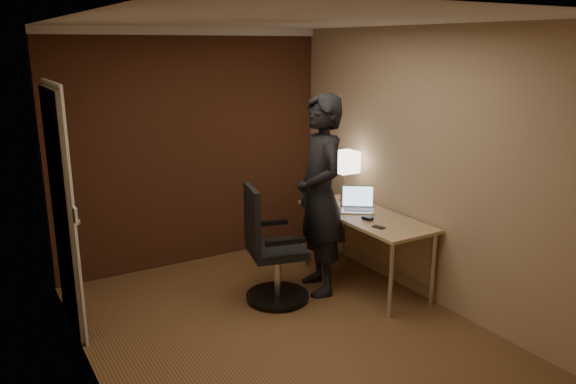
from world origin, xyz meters
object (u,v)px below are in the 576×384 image
at_px(mouse, 368,218).
at_px(phone, 379,227).
at_px(office_chair, 270,253).
at_px(desk, 370,225).
at_px(desk_lamp, 346,163).
at_px(person, 320,196).
at_px(laptop, 357,204).

bearing_deg(mouse, phone, -117.94).
relative_size(mouse, office_chair, 0.09).
relative_size(desk, desk_lamp, 2.80).
xyz_separation_m(office_chair, person, (0.54, -0.02, 0.47)).
height_order(desk_lamp, person, person).
bearing_deg(laptop, office_chair, -178.48).
relative_size(desk_lamp, mouse, 5.35).
height_order(office_chair, person, person).
bearing_deg(phone, desk, 46.54).
height_order(desk, office_chair, office_chair).
bearing_deg(desk_lamp, mouse, -107.43).
xyz_separation_m(desk, person, (-0.52, 0.12, 0.35)).
bearing_deg(desk_lamp, person, -147.29).
xyz_separation_m(mouse, person, (-0.36, 0.28, 0.21)).
bearing_deg(laptop, phone, -108.30).
distance_m(mouse, office_chair, 0.98).
distance_m(laptop, mouse, 0.35).
distance_m(mouse, person, 0.50).
height_order(desk_lamp, mouse, desk_lamp).
relative_size(desk, person, 0.79).
height_order(laptop, person, person).
height_order(desk_lamp, phone, desk_lamp).
bearing_deg(person, office_chair, -77.75).
bearing_deg(office_chair, desk_lamp, 17.28).
bearing_deg(desk, mouse, -136.77).
distance_m(desk, mouse, 0.27).
bearing_deg(phone, mouse, 62.34).
bearing_deg(office_chair, mouse, -18.10).
relative_size(phone, office_chair, 0.11).
height_order(desk_lamp, laptop, desk_lamp).
height_order(mouse, phone, mouse).
bearing_deg(phone, desk_lamp, 60.10).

